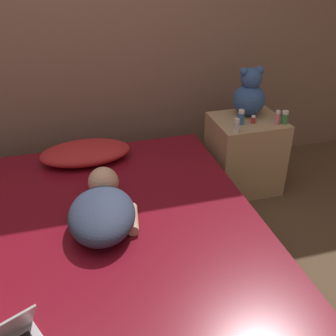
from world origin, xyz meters
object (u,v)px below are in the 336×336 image
at_px(bottle_blue, 241,117).
at_px(bottle_green, 285,117).
at_px(pillow, 85,153).
at_px(person_lying, 103,209).
at_px(teddy_bear, 249,95).
at_px(bottle_orange, 278,116).
at_px(bottle_pink, 277,118).
at_px(bottle_clear, 236,126).
at_px(bottle_red, 253,119).

distance_m(bottle_blue, bottle_green, 0.31).
relative_size(pillow, person_lying, 0.91).
relative_size(teddy_bear, bottle_blue, 3.40).
xyz_separation_m(bottle_orange, bottle_pink, (-0.04, -0.06, 0.02)).
xyz_separation_m(bottle_clear, bottle_green, (0.39, 0.04, -0.00)).
relative_size(bottle_red, bottle_clear, 0.57).
relative_size(person_lying, bottle_red, 12.07).
relative_size(bottle_red, bottle_blue, 0.52).
distance_m(pillow, bottle_blue, 1.11).
height_order(bottle_red, bottle_blue, bottle_blue).
height_order(person_lying, bottle_orange, bottle_orange).
distance_m(bottle_red, bottle_green, 0.22).
relative_size(pillow, teddy_bear, 1.68).
distance_m(person_lying, bottle_clear, 1.12).
bearing_deg(bottle_orange, bottle_blue, 177.69).
height_order(bottle_blue, bottle_green, bottle_blue).
xyz_separation_m(pillow, bottle_blue, (1.09, -0.09, 0.17)).
bearing_deg(bottle_red, teddy_bear, 79.15).
bearing_deg(bottle_green, teddy_bear, 129.94).
bearing_deg(person_lying, pillow, 101.02).
xyz_separation_m(bottle_red, bottle_green, (0.21, -0.06, 0.02)).
xyz_separation_m(bottle_orange, bottle_clear, (-0.37, -0.10, 0.01)).
bearing_deg(bottle_clear, bottle_orange, 15.33).
distance_m(person_lying, teddy_bear, 1.44).
bearing_deg(bottle_orange, bottle_red, 178.63).
bearing_deg(bottle_clear, bottle_green, 6.07).
xyz_separation_m(pillow, person_lying, (0.02, -0.72, 0.03)).
height_order(teddy_bear, bottle_green, teddy_bear).
height_order(pillow, bottle_green, bottle_green).
bearing_deg(bottle_orange, pillow, 175.72).
height_order(pillow, teddy_bear, teddy_bear).
bearing_deg(pillow, bottle_blue, -4.79).
distance_m(bottle_clear, bottle_green, 0.39).
distance_m(bottle_orange, bottle_clear, 0.38).
relative_size(teddy_bear, bottle_red, 6.55).
xyz_separation_m(person_lying, teddy_bear, (1.19, 0.77, 0.25)).
bearing_deg(bottle_green, bottle_clear, -173.93).
bearing_deg(bottle_clear, person_lying, -152.28).
xyz_separation_m(person_lying, bottle_pink, (1.31, 0.56, 0.14)).
relative_size(pillow, bottle_green, 6.52).
bearing_deg(pillow, bottle_clear, -11.46).
bearing_deg(bottle_clear, bottle_pink, 7.31).
distance_m(pillow, bottle_green, 1.42).
height_order(teddy_bear, bottle_orange, teddy_bear).
xyz_separation_m(teddy_bear, bottle_clear, (-0.21, -0.26, -0.11)).
xyz_separation_m(teddy_bear, bottle_blue, (-0.12, -0.15, -0.11)).
bearing_deg(bottle_blue, bottle_orange, -2.31).
xyz_separation_m(person_lying, bottle_red, (1.16, 0.62, 0.12)).
distance_m(teddy_bear, bottle_green, 0.30).
height_order(teddy_bear, bottle_blue, teddy_bear).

